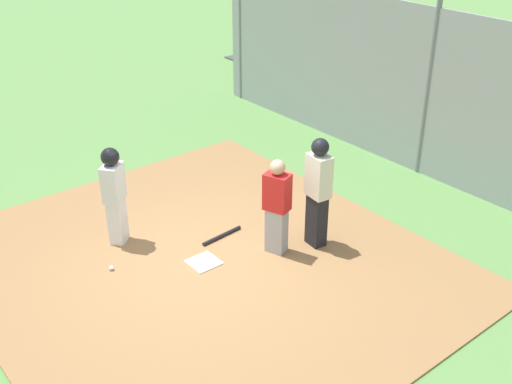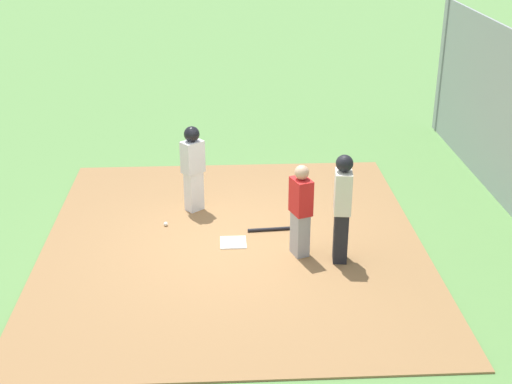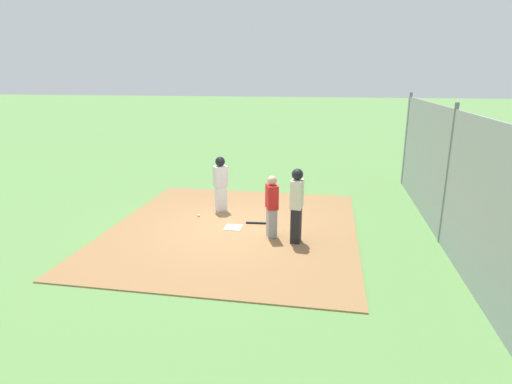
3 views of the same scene
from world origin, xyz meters
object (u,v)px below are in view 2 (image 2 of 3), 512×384
(home_plate, at_px, (233,242))
(umpire, at_px, (342,206))
(baseball, at_px, (166,224))
(catcher, at_px, (301,209))
(baseball_bat, at_px, (270,229))
(runner, at_px, (193,163))

(home_plate, xyz_separation_m, umpire, (-0.67, -1.71, 0.96))
(baseball, bearing_deg, umpire, -115.63)
(umpire, height_order, baseball, umpire)
(catcher, bearing_deg, umpire, 138.92)
(baseball, bearing_deg, baseball_bat, -99.06)
(baseball_bat, distance_m, baseball, 1.86)
(runner, height_order, baseball, runner)
(home_plate, bearing_deg, catcher, -111.97)
(catcher, height_order, baseball, catcher)
(umpire, relative_size, runner, 1.12)
(home_plate, distance_m, umpire, 2.07)
(baseball_bat, height_order, baseball, baseball)
(umpire, height_order, runner, umpire)
(baseball_bat, bearing_deg, umpire, -50.42)
(umpire, bearing_deg, baseball, -19.18)
(home_plate, distance_m, baseball_bat, 0.78)
(umpire, bearing_deg, baseball_bat, -39.66)
(home_plate, xyz_separation_m, runner, (1.38, 0.69, 0.92))
(umpire, relative_size, baseball, 24.60)
(runner, relative_size, baseball_bat, 2.08)
(catcher, bearing_deg, home_plate, -42.20)
(catcher, relative_size, baseball_bat, 2.00)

